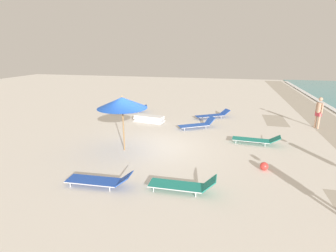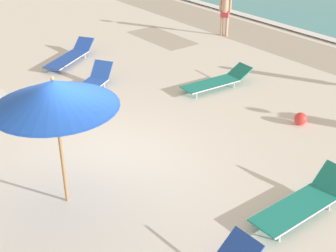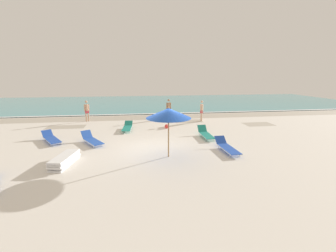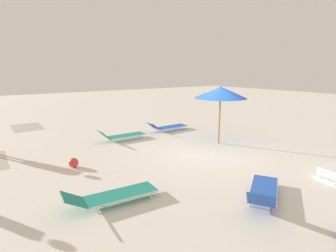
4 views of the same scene
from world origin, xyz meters
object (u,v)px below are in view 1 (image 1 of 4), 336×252
beach_umbrella (122,103)px  sun_lounger_near_water_right (100,180)px  sun_lounger_mid_beach_solo (213,115)px  sun_lounger_beside_umbrella (256,140)px  beach_ball (264,166)px  lounger_stack (149,119)px  sun_lounger_under_umbrella (183,185)px  sun_lounger_near_water_left (197,124)px  beachgoer_shoreline_child (319,111)px  sun_lounger_mid_beach_pair_a (131,110)px

beach_umbrella → sun_lounger_near_water_right: size_ratio=1.11×
sun_lounger_near_water_right → sun_lounger_mid_beach_solo: sun_lounger_near_water_right is taller
sun_lounger_beside_umbrella → beach_ball: 2.86m
lounger_stack → sun_lounger_near_water_right: sun_lounger_near_water_right is taller
sun_lounger_near_water_right → lounger_stack: bearing=-177.0°
sun_lounger_under_umbrella → sun_lounger_mid_beach_solo: sun_lounger_under_umbrella is taller
sun_lounger_near_water_left → sun_lounger_mid_beach_solo: 2.57m
beach_umbrella → beach_ball: size_ratio=7.99×
lounger_stack → beachgoer_shoreline_child: bearing=106.1°
sun_lounger_mid_beach_solo → sun_lounger_mid_beach_pair_a: 5.69m
beach_umbrella → sun_lounger_under_umbrella: (2.85, 3.12, -1.92)m
lounger_stack → sun_lounger_mid_beach_solo: (-1.84, 3.74, -0.00)m
sun_lounger_mid_beach_solo → sun_lounger_beside_umbrella: bearing=-4.6°
beach_umbrella → beachgoer_shoreline_child: 10.96m
sun_lounger_beside_umbrella → sun_lounger_near_water_right: size_ratio=1.00×
sun_lounger_under_umbrella → sun_lounger_mid_beach_solo: 9.41m
sun_lounger_near_water_left → sun_lounger_mid_beach_solo: bearing=132.3°
sun_lounger_under_umbrella → sun_lounger_near_water_left: 6.95m
sun_lounger_under_umbrella → sun_lounger_near_water_left: size_ratio=1.02×
beach_umbrella → sun_lounger_mid_beach_solo: size_ratio=1.08×
beachgoer_shoreline_child → sun_lounger_under_umbrella: bearing=-68.0°
sun_lounger_mid_beach_solo → beach_ball: sun_lounger_mid_beach_solo is taller
beachgoer_shoreline_child → sun_lounger_beside_umbrella: bearing=-77.8°
sun_lounger_near_water_left → sun_lounger_beside_umbrella: bearing=25.8°
lounger_stack → beachgoer_shoreline_child: 9.70m
lounger_stack → beach_ball: bearing=59.1°
sun_lounger_under_umbrella → sun_lounger_beside_umbrella: (-5.01, 2.62, -0.01)m
sun_lounger_mid_beach_solo → beachgoer_shoreline_child: (0.93, 5.89, 0.79)m
sun_lounger_mid_beach_pair_a → beach_umbrella: bearing=-5.8°
sun_lounger_near_water_right → sun_lounger_mid_beach_solo: 10.16m
sun_lounger_mid_beach_solo → beachgoer_shoreline_child: size_ratio=1.28×
beach_umbrella → sun_lounger_beside_umbrella: 6.43m
beach_umbrella → sun_lounger_mid_beach_solo: 7.65m
sun_lounger_near_water_left → sun_lounger_mid_beach_solo: size_ratio=0.92×
beach_umbrella → sun_lounger_beside_umbrella: beach_umbrella is taller
lounger_stack → sun_lounger_beside_umbrella: size_ratio=0.91×
beach_umbrella → beachgoer_shoreline_child: (-5.62, 9.34, -1.14)m
sun_lounger_mid_beach_pair_a → sun_lounger_near_water_left: bearing=37.4°
sun_lounger_near_water_left → sun_lounger_mid_beach_pair_a: 5.66m
sun_lounger_near_water_right → sun_lounger_beside_umbrella: bearing=132.8°
sun_lounger_under_umbrella → beach_ball: size_ratio=6.92×
sun_lounger_mid_beach_pair_a → beachgoer_shoreline_child: beachgoer_shoreline_child is taller
sun_lounger_under_umbrella → sun_lounger_mid_beach_solo: size_ratio=0.94×
sun_lounger_mid_beach_pair_a → sun_lounger_near_water_right: bearing=-9.1°
sun_lounger_mid_beach_solo → sun_lounger_near_water_right: bearing=-49.5°
beach_umbrella → sun_lounger_beside_umbrella: (-2.16, 5.74, -1.93)m
beachgoer_shoreline_child → sun_lounger_mid_beach_pair_a: bearing=-127.5°
sun_lounger_under_umbrella → beach_ball: 3.44m
beachgoer_shoreline_child → beach_ball: size_ratio=5.77×
sun_lounger_under_umbrella → sun_lounger_mid_beach_pair_a: sun_lounger_under_umbrella is taller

